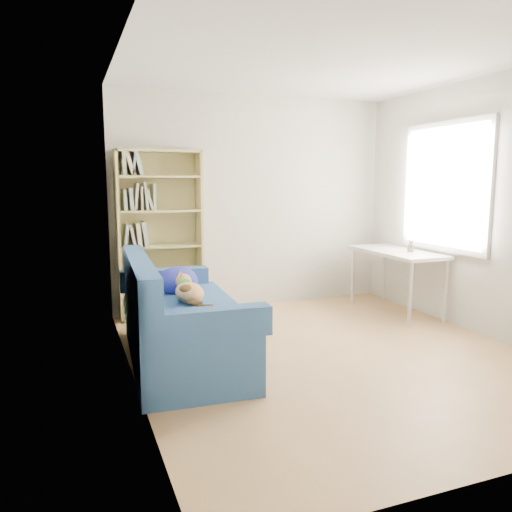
{
  "coord_description": "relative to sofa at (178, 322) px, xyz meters",
  "views": [
    {
      "loc": [
        -2.19,
        -3.83,
        1.56
      ],
      "look_at": [
        -0.51,
        0.59,
        0.85
      ],
      "focal_mm": 35.0,
      "sensor_mm": 36.0,
      "label": 1
    }
  ],
  "objects": [
    {
      "name": "desk",
      "position": [
        2.77,
        0.69,
        0.33
      ],
      "size": [
        0.57,
        1.25,
        0.75
      ],
      "color": "white",
      "rests_on": "ground"
    },
    {
      "name": "pen_cup",
      "position": [
        2.85,
        0.55,
        0.45
      ],
      "size": [
        0.08,
        0.08,
        0.14
      ],
      "color": "white",
      "rests_on": "desk"
    },
    {
      "name": "sofa",
      "position": [
        0.0,
        0.0,
        0.0
      ],
      "size": [
        1.0,
        1.93,
        0.93
      ],
      "rotation": [
        0.0,
        0.0,
        -0.06
      ],
      "color": "navy",
      "rests_on": "ground"
    },
    {
      "name": "ground",
      "position": [
        1.33,
        -0.34,
        -0.35
      ],
      "size": [
        4.0,
        4.0,
        0.0
      ],
      "primitive_type": "plane",
      "color": "#B0824F",
      "rests_on": "ground"
    },
    {
      "name": "bookshelf",
      "position": [
        0.12,
        1.5,
        0.53
      ],
      "size": [
        0.95,
        0.3,
        1.91
      ],
      "color": "tan",
      "rests_on": "ground"
    },
    {
      "name": "room_shell",
      "position": [
        1.43,
        -0.3,
        1.28
      ],
      "size": [
        3.54,
        4.04,
        2.62
      ],
      "color": "silver",
      "rests_on": "ground"
    }
  ]
}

